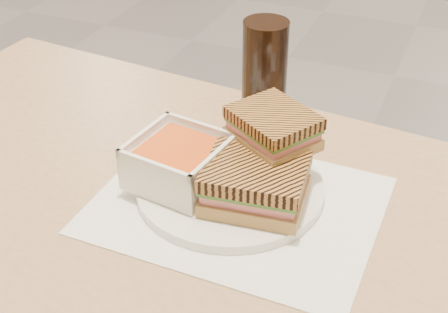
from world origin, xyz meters
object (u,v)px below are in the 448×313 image
at_px(main_table, 186,270).
at_px(plate, 230,187).
at_px(panini_lower, 255,184).
at_px(soup_bowl, 179,163).
at_px(cola_glass, 265,68).

bearing_deg(main_table, plate, 54.86).
bearing_deg(panini_lower, main_table, -157.74).
height_order(plate, soup_bowl, soup_bowl).
bearing_deg(cola_glass, main_table, -91.49).
relative_size(plate, cola_glass, 1.65).
bearing_deg(main_table, cola_glass, 88.51).
xyz_separation_m(plate, soup_bowl, (-0.07, -0.02, 0.04)).
xyz_separation_m(soup_bowl, panini_lower, (0.12, -0.01, 0.00)).
distance_m(soup_bowl, cola_glass, 0.27).
xyz_separation_m(panini_lower, cola_glass, (-0.08, 0.27, 0.03)).
bearing_deg(plate, panini_lower, -28.99).
bearing_deg(plate, main_table, -125.14).
relative_size(soup_bowl, cola_glass, 0.85).
xyz_separation_m(main_table, soup_bowl, (-0.02, 0.04, 0.16)).
bearing_deg(cola_glass, plate, -81.35).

